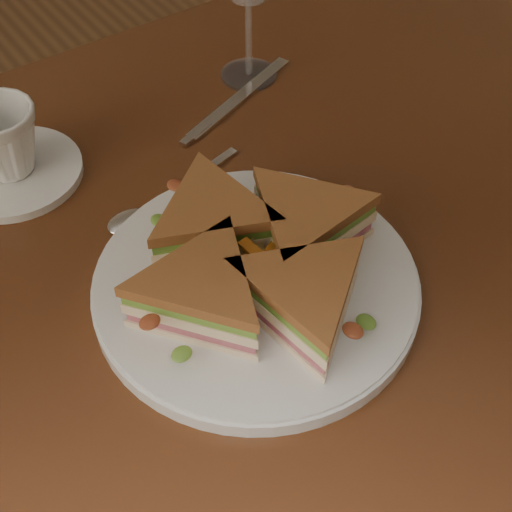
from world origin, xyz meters
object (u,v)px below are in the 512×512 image
object	(u,v)px
coffee_cup	(2,141)
plate	(256,285)
knife	(233,103)
table	(242,277)
sandwich_wedges	(256,260)
spoon	(146,211)
saucer	(13,172)

from	to	relation	value
coffee_cup	plate	bearing A→B (deg)	-73.90
knife	plate	bearing A→B (deg)	-139.86
table	sandwich_wedges	bearing A→B (deg)	-116.31
table	sandwich_wedges	distance (m)	0.18
spoon	knife	distance (m)	0.21
table	spoon	bearing A→B (deg)	142.98
table	coffee_cup	world-z (taller)	coffee_cup
plate	saucer	bearing A→B (deg)	113.26
sandwich_wedges	spoon	xyz separation A→B (m)	(-0.03, 0.15, -0.04)
plate	sandwich_wedges	xyz separation A→B (m)	(0.00, -0.00, 0.04)
plate	spoon	distance (m)	0.16
sandwich_wedges	spoon	size ratio (longest dim) A/B	1.57
coffee_cup	spoon	bearing A→B (deg)	-64.03
plate	knife	bearing A→B (deg)	60.15
plate	spoon	size ratio (longest dim) A/B	1.71
spoon	coffee_cup	world-z (taller)	coffee_cup
spoon	table	bearing A→B (deg)	-49.70
table	saucer	distance (m)	0.28
knife	saucer	world-z (taller)	saucer
spoon	knife	xyz separation A→B (m)	(0.18, 0.11, -0.00)
knife	coffee_cup	bearing A→B (deg)	153.26
knife	table	bearing A→B (deg)	-141.72
plate	spoon	world-z (taller)	plate
table	spoon	world-z (taller)	spoon
sandwich_wedges	knife	bearing A→B (deg)	60.15
plate	sandwich_wedges	bearing A→B (deg)	-90.00
sandwich_wedges	knife	size ratio (longest dim) A/B	1.38
sandwich_wedges	plate	bearing A→B (deg)	90.00
table	spoon	xyz separation A→B (m)	(-0.08, 0.06, 0.10)
plate	coffee_cup	bearing A→B (deg)	113.26
spoon	saucer	size ratio (longest dim) A/B	1.17
plate	knife	world-z (taller)	plate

